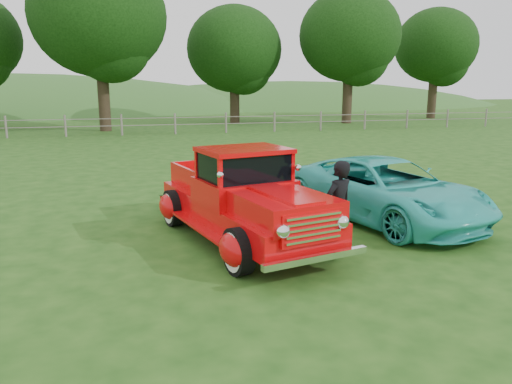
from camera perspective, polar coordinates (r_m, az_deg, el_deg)
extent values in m
plane|color=#1B4512|center=(8.29, 4.87, -8.40)|extent=(140.00, 140.00, 0.00)
ellipsoid|color=#326625|center=(73.22, 3.86, 7.07)|extent=(72.00, 52.00, 14.00)
cube|color=slate|center=(29.53, -9.23, 7.62)|extent=(48.00, 0.04, 0.04)
cube|color=slate|center=(29.50, -9.26, 8.39)|extent=(48.00, 0.04, 0.04)
cylinder|color=black|center=(32.35, -17.04, 10.97)|extent=(0.70, 0.70, 4.84)
ellipsoid|color=black|center=(32.58, -17.56, 18.71)|extent=(8.00, 8.00, 7.20)
cylinder|color=black|center=(37.11, -2.46, 10.76)|extent=(0.70, 0.70, 3.74)
ellipsoid|color=black|center=(37.17, -2.51, 16.00)|extent=(6.80, 6.80, 6.12)
cylinder|color=black|center=(37.69, 10.41, 11.09)|extent=(0.70, 0.70, 4.40)
ellipsoid|color=black|center=(37.83, 10.66, 17.16)|extent=(7.20, 7.20, 6.48)
cylinder|color=black|center=(44.69, 19.52, 10.63)|extent=(0.70, 0.70, 4.18)
ellipsoid|color=black|center=(44.78, 19.88, 15.49)|extent=(6.60, 6.60, 5.94)
cylinder|color=black|center=(7.78, -2.04, -6.80)|extent=(0.41, 0.80, 0.76)
cylinder|color=black|center=(8.60, 8.00, -5.03)|extent=(0.41, 0.80, 0.76)
cylinder|color=black|center=(10.55, -9.43, -1.81)|extent=(0.41, 0.80, 0.76)
cylinder|color=black|center=(11.16, -1.34, -0.85)|extent=(0.41, 0.80, 0.76)
cube|color=red|center=(9.41, -1.63, -2.12)|extent=(2.61, 4.85, 0.44)
ellipsoid|color=red|center=(7.74, -2.51, -6.60)|extent=(0.58, 0.83, 0.54)
ellipsoid|color=red|center=(8.63, 8.38, -4.71)|extent=(0.58, 0.83, 0.54)
ellipsoid|color=red|center=(10.51, -9.80, -1.64)|extent=(0.58, 0.83, 0.54)
ellipsoid|color=red|center=(11.18, -1.02, -0.61)|extent=(0.58, 0.83, 0.54)
cube|color=red|center=(7.99, 3.29, -1.88)|extent=(1.67, 1.87, 0.42)
cube|color=red|center=(9.23, -1.37, 0.21)|extent=(1.87, 1.69, 0.44)
cube|color=black|center=(9.14, -1.39, 3.09)|extent=(1.67, 1.43, 0.50)
cube|color=red|center=(9.10, -1.40, 4.83)|extent=(1.77, 1.55, 0.08)
cube|color=red|center=(10.52, -4.91, 1.47)|extent=(1.61, 2.17, 0.45)
cube|color=white|center=(7.37, 6.55, -4.15)|extent=(1.06, 0.35, 0.50)
cube|color=white|center=(7.43, 6.90, -7.52)|extent=(1.78, 0.53, 0.10)
cube|color=white|center=(11.60, -6.94, -0.22)|extent=(1.68, 0.50, 0.10)
imported|color=#31C6BC|center=(11.11, 14.62, 0.21)|extent=(3.44, 5.25, 1.34)
imported|color=black|center=(8.74, 9.37, -1.77)|extent=(0.71, 0.61, 1.65)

